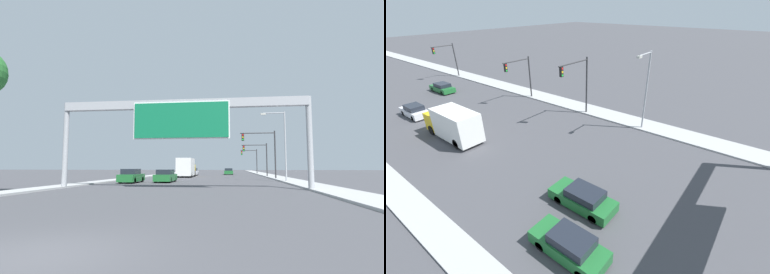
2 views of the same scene
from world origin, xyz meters
The scene contains 10 objects.
sidewalk_right centered at (11.25, 60.00, 0.07)m, with size 3.00×120.00×0.15m.
car_far_right centered at (3.50, 60.83, 0.67)m, with size 1.87×4.66×1.40m.
car_far_center centered at (-3.50, 28.21, 0.69)m, with size 1.88×4.65×1.45m.
car_near_center centered at (-3.50, 53.85, 0.70)m, with size 1.80×4.32×1.49m.
car_far_left centered at (-7.00, 26.51, 0.72)m, with size 1.77×4.55×1.54m.
truck_box_primary centered at (-3.50, 44.41, 1.61)m, with size 2.44×7.33×3.17m.
traffic_light_near_intersection centered at (8.74, 38.00, 4.66)m, with size 5.00×0.32×6.90m.
traffic_light_mid_block centered at (8.81, 48.00, 3.98)m, with size 4.42×0.32×5.87m.
traffic_light_far_intersection centered at (8.98, 68.00, 4.01)m, with size 3.98×0.32×5.96m.
street_lamp_right centered at (9.97, 30.45, 4.96)m, with size 2.87×0.28×8.30m.
Camera 2 is at (-14.28, 20.27, 12.33)m, focal length 24.00 mm.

